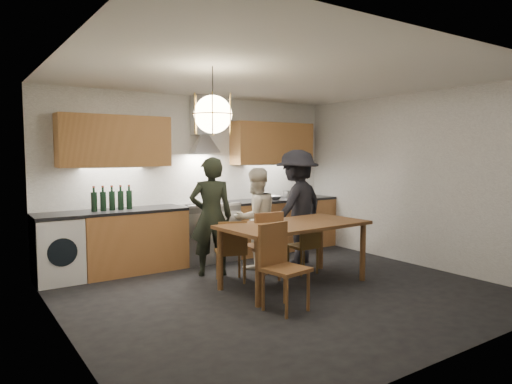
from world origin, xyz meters
TOP-DOWN VIEW (x-y plane):
  - ground at (0.00, 0.00)m, footprint 5.00×5.00m
  - room_shell at (0.00, 0.00)m, footprint 5.02×4.52m
  - counter_run at (0.02, 1.95)m, footprint 5.00×0.62m
  - range_stove at (0.00, 1.94)m, footprint 0.90×0.60m
  - wall_fixtures at (0.00, 2.07)m, footprint 4.30×0.54m
  - pendant_lamp at (-1.00, -0.10)m, footprint 0.43×0.43m
  - dining_table at (0.28, 0.11)m, footprint 1.95×1.04m
  - chair_back_left at (-0.34, 0.63)m, footprint 0.48×0.48m
  - chair_back_mid at (0.08, 0.46)m, footprint 0.46×0.46m
  - chair_back_right at (0.76, 0.44)m, footprint 0.36×0.36m
  - chair_front at (-0.41, -0.51)m, footprint 0.48×0.48m
  - person_left at (-0.36, 1.14)m, footprint 0.70×0.59m
  - person_mid at (0.37, 1.12)m, footprint 0.73×0.57m
  - person_right at (1.07, 1.01)m, footprint 1.27×0.95m
  - mixing_bowl at (1.27, 1.90)m, footprint 0.29×0.29m
  - stock_pot at (1.64, 1.98)m, footprint 0.23×0.23m
  - wine_bottles at (-1.47, 1.96)m, footprint 0.57×0.08m

SIDE VIEW (x-z plane):
  - ground at x=0.00m, z-range 0.00..0.00m
  - range_stove at x=0.00m, z-range -0.02..0.90m
  - counter_run at x=0.02m, z-range 0.00..0.90m
  - chair_back_right at x=0.76m, z-range 0.06..0.85m
  - chair_back_left at x=-0.34m, z-range 0.06..0.88m
  - chair_back_mid at x=0.08m, z-range 0.07..1.00m
  - chair_front at x=-0.41m, z-range 0.07..1.00m
  - dining_table at x=0.28m, z-range 0.31..1.11m
  - person_mid at x=0.37m, z-range 0.00..1.48m
  - person_left at x=-0.36m, z-range 0.00..1.64m
  - person_right at x=1.07m, z-range 0.00..1.74m
  - mixing_bowl at x=1.27m, z-range 0.90..0.97m
  - stock_pot at x=1.64m, z-range 0.90..1.02m
  - wine_bottles at x=-1.47m, z-range 0.90..1.24m
  - room_shell at x=0.00m, z-range 0.40..3.01m
  - wall_fixtures at x=0.00m, z-range 1.32..2.42m
  - pendant_lamp at x=-1.00m, z-range 1.75..2.45m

